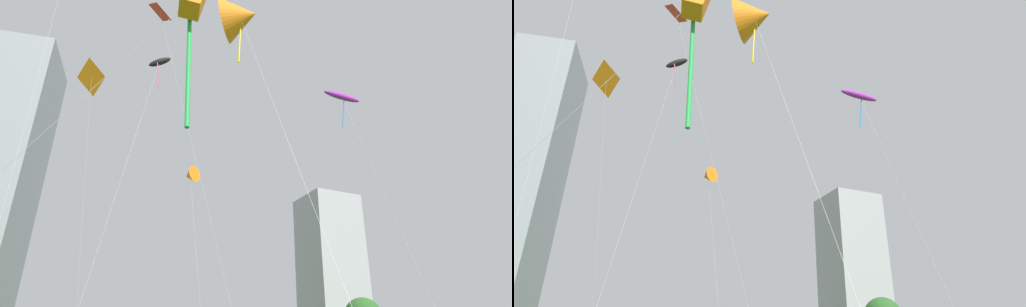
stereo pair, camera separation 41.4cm
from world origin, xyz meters
The scene contains 8 objects.
kite_flying_0 centered at (13.23, 23.82, 26.78)m, with size 8.73×3.09×27.60m.
kite_flying_1 centered at (-5.98, 18.27, 29.87)m, with size 10.21×5.10×30.84m.
kite_flying_2 centered at (-6.35, 26.39, 30.53)m, with size 4.87×6.39×31.54m.
kite_flying_3 centered at (-2.84, -3.88, 9.76)m, with size 10.43×5.60×10.70m.
kite_flying_4 centered at (-2.12, 29.32, 18.75)m, with size 3.57×2.12×19.65m.
kite_flying_6 centered at (-8.67, 10.53, 16.85)m, with size 1.41×7.85×17.66m.
kite_flying_7 centered at (0.15, 9.62, 22.47)m, with size 4.09×13.21×24.13m.
distant_highrise_1 centered at (51.63, 133.46, 27.58)m, with size 19.16×18.09×55.16m, color #939399.
Camera 1 is at (-2.70, -11.66, 2.12)m, focal length 29.25 mm.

